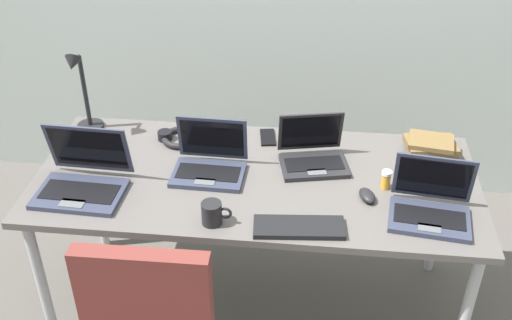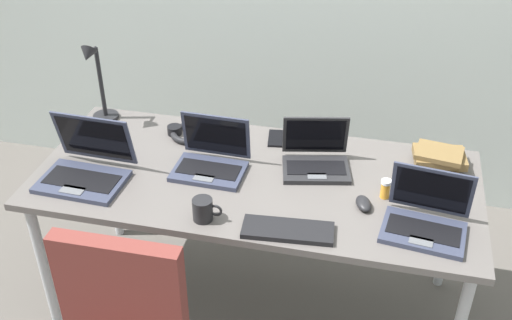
{
  "view_description": "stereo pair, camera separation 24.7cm",
  "coord_description": "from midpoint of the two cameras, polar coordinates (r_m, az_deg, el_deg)",
  "views": [
    {
      "loc": [
        0.22,
        -2.05,
        2.19
      ],
      "look_at": [
        0.0,
        0.0,
        0.82
      ],
      "focal_mm": 43.39,
      "sensor_mm": 36.0,
      "label": 1
    },
    {
      "loc": [
        0.47,
        -2.01,
        2.19
      ],
      "look_at": [
        0.0,
        0.0,
        0.82
      ],
      "focal_mm": 43.39,
      "sensor_mm": 36.0,
      "label": 2
    }
  ],
  "objects": [
    {
      "name": "ground_plane",
      "position": [
        3.0,
        -2.42,
        -13.23
      ],
      "size": [
        12.0,
        12.0,
        0.0
      ],
      "primitive_type": "plane",
      "color": "#56514C"
    },
    {
      "name": "desk",
      "position": [
        2.55,
        -2.78,
        -2.65
      ],
      "size": [
        1.8,
        0.8,
        0.74
      ],
      "color": "#595451",
      "rests_on": "ground_plane"
    },
    {
      "name": "desk_lamp",
      "position": [
        2.86,
        -18.19,
        5.87
      ],
      "size": [
        0.12,
        0.18,
        0.4
      ],
      "color": "black",
      "rests_on": "desk"
    },
    {
      "name": "laptop_front_right",
      "position": [
        2.53,
        -7.11,
        -0.38
      ],
      "size": [
        0.29,
        0.23,
        0.22
      ],
      "color": "#33384C",
      "rests_on": "desk"
    },
    {
      "name": "laptop_far_corner",
      "position": [
        2.54,
        -18.41,
        -1.82
      ],
      "size": [
        0.34,
        0.3,
        0.25
      ],
      "color": "#33384C",
      "rests_on": "desk"
    },
    {
      "name": "laptop_front_left",
      "position": [
        2.34,
        12.92,
        -4.28
      ],
      "size": [
        0.32,
        0.27,
        0.22
      ],
      "color": "#33384C",
      "rests_on": "desk"
    },
    {
      "name": "laptop_mid_desk",
      "position": [
        2.57,
        2.54,
        0.37
      ],
      "size": [
        0.31,
        0.28,
        0.2
      ],
      "color": "#232326",
      "rests_on": "desk"
    },
    {
      "name": "external_keyboard",
      "position": [
        2.24,
        0.83,
        -6.35
      ],
      "size": [
        0.34,
        0.15,
        0.02
      ],
      "primitive_type": "cube",
      "rotation": [
        0.0,
        0.0,
        0.09
      ],
      "color": "black",
      "rests_on": "desk"
    },
    {
      "name": "computer_mouse",
      "position": [
        2.4,
        7.33,
        -3.37
      ],
      "size": [
        0.09,
        0.11,
        0.03
      ],
      "primitive_type": "ellipsoid",
      "rotation": [
        0.0,
        0.0,
        0.35
      ],
      "color": "black",
      "rests_on": "desk"
    },
    {
      "name": "cell_phone",
      "position": [
        2.76,
        -1.47,
        2.02
      ],
      "size": [
        0.08,
        0.14,
        0.01
      ],
      "primitive_type": "cube",
      "rotation": [
        0.0,
        0.0,
        0.15
      ],
      "color": "black",
      "rests_on": "desk"
    },
    {
      "name": "headphones",
      "position": [
        2.78,
        -9.42,
        2.0
      ],
      "size": [
        0.21,
        0.18,
        0.04
      ],
      "color": "black",
      "rests_on": "desk"
    },
    {
      "name": "pill_bottle",
      "position": [
        2.46,
        9.11,
        -1.88
      ],
      "size": [
        0.04,
        0.04,
        0.08
      ],
      "color": "gold",
      "rests_on": "desk"
    },
    {
      "name": "book_stack",
      "position": [
        2.69,
        13.32,
        1.14
      ],
      "size": [
        0.23,
        0.19,
        0.08
      ],
      "color": "brown",
      "rests_on": "desk"
    },
    {
      "name": "coffee_mug",
      "position": [
        2.27,
        -7.18,
        -5.0
      ],
      "size": [
        0.11,
        0.08,
        0.09
      ],
      "color": "black",
      "rests_on": "desk"
    }
  ]
}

